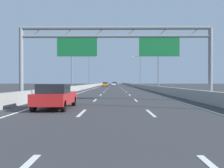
{
  "coord_description": "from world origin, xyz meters",
  "views": [
    {
      "loc": [
        -0.08,
        -0.5,
        1.63
      ],
      "look_at": [
        -0.71,
        62.76,
        1.09
      ],
      "focal_mm": 39.97,
      "sensor_mm": 36.0,
      "label": 1
    }
  ],
  "objects_px": {
    "streetlamp_left_far": "(90,69)",
    "streetlamp_right_far": "(140,69)",
    "white_car": "(114,84)",
    "red_car": "(55,96)",
    "black_car": "(115,84)",
    "green_car": "(114,84)",
    "silver_car": "(106,84)",
    "sign_gantry": "(116,44)",
    "streetlamp_right_mid": "(157,61)",
    "yellow_car": "(115,84)",
    "orange_car": "(105,84)",
    "streetlamp_left_mid": "(73,61)"
  },
  "relations": [
    {
      "from": "streetlamp_left_mid",
      "to": "streetlamp_right_far",
      "type": "height_order",
      "value": "same"
    },
    {
      "from": "streetlamp_left_far",
      "to": "silver_car",
      "type": "relative_size",
      "value": 2.3
    },
    {
      "from": "streetlamp_left_far",
      "to": "sign_gantry",
      "type": "bearing_deg",
      "value": -82.03
    },
    {
      "from": "sign_gantry",
      "to": "yellow_car",
      "type": "xyz_separation_m",
      "value": [
        0.16,
        108.8,
        -4.04
      ]
    },
    {
      "from": "streetlamp_right_mid",
      "to": "yellow_car",
      "type": "relative_size",
      "value": 2.11
    },
    {
      "from": "streetlamp_left_far",
      "to": "white_car",
      "type": "xyz_separation_m",
      "value": [
        7.22,
        24.91,
        -4.64
      ]
    },
    {
      "from": "black_car",
      "to": "yellow_car",
      "type": "distance_m",
      "value": 6.33
    },
    {
      "from": "sign_gantry",
      "to": "black_car",
      "type": "xyz_separation_m",
      "value": [
        0.18,
        102.47,
        -4.1
      ]
    },
    {
      "from": "red_car",
      "to": "green_car",
      "type": "bearing_deg",
      "value": 88.0
    },
    {
      "from": "streetlamp_right_far",
      "to": "green_car",
      "type": "relative_size",
      "value": 2.15
    },
    {
      "from": "orange_car",
      "to": "yellow_car",
      "type": "height_order",
      "value": "yellow_car"
    },
    {
      "from": "streetlamp_left_far",
      "to": "yellow_car",
      "type": "xyz_separation_m",
      "value": [
        7.67,
        55.12,
        -4.62
      ]
    },
    {
      "from": "streetlamp_left_far",
      "to": "green_car",
      "type": "height_order",
      "value": "streetlamp_left_far"
    },
    {
      "from": "red_car",
      "to": "yellow_car",
      "type": "distance_m",
      "value": 114.94
    },
    {
      "from": "sign_gantry",
      "to": "streetlamp_left_far",
      "type": "distance_m",
      "value": 54.21
    },
    {
      "from": "yellow_car",
      "to": "streetlamp_left_far",
      "type": "bearing_deg",
      "value": -97.93
    },
    {
      "from": "streetlamp_left_mid",
      "to": "silver_car",
      "type": "relative_size",
      "value": 2.3
    },
    {
      "from": "white_car",
      "to": "red_car",
      "type": "relative_size",
      "value": 0.91
    },
    {
      "from": "white_car",
      "to": "red_car",
      "type": "bearing_deg",
      "value": -92.32
    },
    {
      "from": "streetlamp_left_far",
      "to": "silver_car",
      "type": "bearing_deg",
      "value": 83.23
    },
    {
      "from": "streetlamp_right_mid",
      "to": "silver_car",
      "type": "height_order",
      "value": "streetlamp_right_mid"
    },
    {
      "from": "white_car",
      "to": "orange_car",
      "type": "distance_m",
      "value": 10.14
    },
    {
      "from": "sign_gantry",
      "to": "streetlamp_right_mid",
      "type": "xyz_separation_m",
      "value": [
        7.41,
        23.11,
        0.58
      ]
    },
    {
      "from": "yellow_car",
      "to": "sign_gantry",
      "type": "bearing_deg",
      "value": -90.08
    },
    {
      "from": "silver_car",
      "to": "streetlamp_left_mid",
      "type": "bearing_deg",
      "value": -93.44
    },
    {
      "from": "streetlamp_left_far",
      "to": "streetlamp_right_far",
      "type": "distance_m",
      "value": 14.93
    },
    {
      "from": "sign_gantry",
      "to": "black_car",
      "type": "distance_m",
      "value": 102.55
    },
    {
      "from": "black_car",
      "to": "yellow_car",
      "type": "bearing_deg",
      "value": 90.23
    },
    {
      "from": "streetlamp_left_far",
      "to": "streetlamp_right_far",
      "type": "bearing_deg",
      "value": 0.0
    },
    {
      "from": "streetlamp_left_far",
      "to": "red_car",
      "type": "relative_size",
      "value": 2.08
    },
    {
      "from": "streetlamp_left_mid",
      "to": "white_car",
      "type": "relative_size",
      "value": 2.29
    },
    {
      "from": "silver_car",
      "to": "streetlamp_right_far",
      "type": "bearing_deg",
      "value": -70.29
    },
    {
      "from": "streetlamp_right_mid",
      "to": "streetlamp_left_far",
      "type": "bearing_deg",
      "value": 116.03
    },
    {
      "from": "sign_gantry",
      "to": "orange_car",
      "type": "distance_m",
      "value": 69.19
    },
    {
      "from": "sign_gantry",
      "to": "streetlamp_right_mid",
      "type": "height_order",
      "value": "streetlamp_right_mid"
    },
    {
      "from": "green_car",
      "to": "orange_car",
      "type": "height_order",
      "value": "orange_car"
    },
    {
      "from": "streetlamp_left_mid",
      "to": "streetlamp_right_mid",
      "type": "relative_size",
      "value": 1.0
    },
    {
      "from": "yellow_car",
      "to": "silver_car",
      "type": "xyz_separation_m",
      "value": [
        -3.96,
        -23.81,
        -0.02
      ]
    },
    {
      "from": "green_car",
      "to": "yellow_car",
      "type": "bearing_deg",
      "value": 88.56
    },
    {
      "from": "black_car",
      "to": "streetlamp_left_far",
      "type": "bearing_deg",
      "value": -98.97
    },
    {
      "from": "streetlamp_right_mid",
      "to": "silver_car",
      "type": "distance_m",
      "value": 63.05
    },
    {
      "from": "black_car",
      "to": "red_car",
      "type": "xyz_separation_m",
      "value": [
        -3.91,
        -108.54,
        0.04
      ]
    },
    {
      "from": "silver_car",
      "to": "yellow_car",
      "type": "bearing_deg",
      "value": 80.57
    },
    {
      "from": "streetlamp_right_far",
      "to": "sign_gantry",
      "type": "bearing_deg",
      "value": -97.86
    },
    {
      "from": "white_car",
      "to": "orange_car",
      "type": "height_order",
      "value": "white_car"
    },
    {
      "from": "streetlamp_right_mid",
      "to": "red_car",
      "type": "bearing_deg",
      "value": -110.9
    },
    {
      "from": "streetlamp_right_far",
      "to": "white_car",
      "type": "xyz_separation_m",
      "value": [
        -7.71,
        24.91,
        -4.64
      ]
    },
    {
      "from": "streetlamp_right_far",
      "to": "white_car",
      "type": "height_order",
      "value": "streetlamp_right_far"
    },
    {
      "from": "streetlamp_left_far",
      "to": "red_car",
      "type": "bearing_deg",
      "value": -86.37
    },
    {
      "from": "green_car",
      "to": "silver_car",
      "type": "distance_m",
      "value": 11.42
    }
  ]
}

